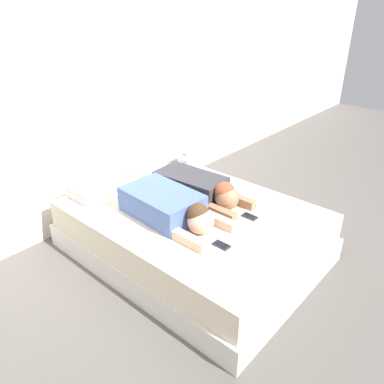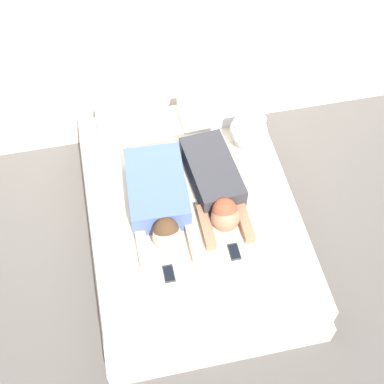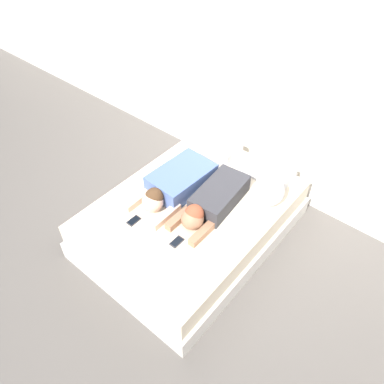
{
  "view_description": "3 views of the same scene",
  "coord_description": "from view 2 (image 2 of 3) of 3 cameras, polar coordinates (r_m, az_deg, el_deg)",
  "views": [
    {
      "loc": [
        -2.0,
        -1.77,
        1.97
      ],
      "look_at": [
        0.0,
        0.0,
        0.59
      ],
      "focal_mm": 35.0,
      "sensor_mm": 36.0,
      "label": 1
    },
    {
      "loc": [
        -0.44,
        -2.07,
        3.56
      ],
      "look_at": [
        0.0,
        0.0,
        0.59
      ],
      "focal_mm": 50.0,
      "sensor_mm": 36.0,
      "label": 2
    },
    {
      "loc": [
        1.56,
        -1.87,
        2.96
      ],
      "look_at": [
        0.0,
        0.0,
        0.59
      ],
      "focal_mm": 35.0,
      "sensor_mm": 36.0,
      "label": 3
    }
  ],
  "objects": [
    {
      "name": "cell_phone_right",
      "position": [
        3.58,
        4.53,
        -6.38
      ],
      "size": [
        0.07,
        0.12,
        0.01
      ],
      "color": "#2D2D33",
      "rests_on": "bed"
    },
    {
      "name": "wall_back",
      "position": [
        3.97,
        -3.69,
        19.71
      ],
      "size": [
        12.0,
        0.06,
        2.6
      ],
      "color": "white",
      "rests_on": "ground_plane"
    },
    {
      "name": "pillow_head_right",
      "position": [
        4.28,
        2.05,
        8.6
      ],
      "size": [
        0.5,
        0.29,
        0.11
      ],
      "color": "silver",
      "rests_on": "bed"
    },
    {
      "name": "person_right",
      "position": [
        3.76,
        2.57,
        0.68
      ],
      "size": [
        0.37,
        0.89,
        0.23
      ],
      "color": "#333338",
      "rests_on": "bed"
    },
    {
      "name": "cell_phone_left",
      "position": [
        3.5,
        -2.48,
        -8.7
      ],
      "size": [
        0.07,
        0.12,
        0.01
      ],
      "color": "#2D2D33",
      "rests_on": "bed"
    },
    {
      "name": "bed",
      "position": [
        3.96,
        0.0,
        -3.12
      ],
      "size": [
        1.5,
        2.02,
        0.44
      ],
      "color": "beige",
      "rests_on": "ground_plane"
    },
    {
      "name": "ground_plane",
      "position": [
        4.15,
        0.0,
        -4.71
      ],
      "size": [
        12.0,
        12.0,
        0.0
      ],
      "primitive_type": "plane",
      "color": "#5B5651"
    },
    {
      "name": "pillow_head_left",
      "position": [
        4.21,
        -6.65,
        7.23
      ],
      "size": [
        0.5,
        0.29,
        0.11
      ],
      "color": "silver",
      "rests_on": "bed"
    },
    {
      "name": "plush_toy",
      "position": [
        4.03,
        6.05,
        6.55
      ],
      "size": [
        0.28,
        0.28,
        0.3
      ],
      "color": "white",
      "rests_on": "bed"
    },
    {
      "name": "person_left",
      "position": [
        3.69,
        -3.52,
        -0.79
      ],
      "size": [
        0.43,
        0.9,
        0.23
      ],
      "color": "#4C66A5",
      "rests_on": "bed"
    }
  ]
}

